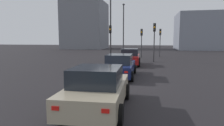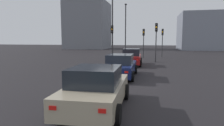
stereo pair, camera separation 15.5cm
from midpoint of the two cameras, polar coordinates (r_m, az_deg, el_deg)
The scene contains 12 objects.
ground_plane at distance 11.19m, azimuth 0.61°, elevation -6.47°, with size 160.00×160.00×0.20m, color black.
car_red_lead at distance 19.11m, azimuth 5.05°, elevation 1.68°, with size 4.38×2.10×1.62m.
car_navy_second at distance 13.00m, azimuth 1.96°, elevation -0.87°, with size 4.60×2.07×1.52m.
car_beige_third at distance 7.00m, azimuth -4.81°, elevation -7.51°, with size 4.22×2.17×1.54m.
traffic_light_near_left at distance 27.01m, azimuth 8.46°, elevation 7.50°, with size 0.32×0.30×3.94m.
traffic_light_near_right at distance 22.17m, azimuth 12.08°, elevation 8.19°, with size 0.32×0.28×4.27m.
traffic_light_far_left at distance 23.31m, azimuth -0.70°, elevation 8.05°, with size 0.32×0.28×4.14m.
traffic_light_far_right at distance 29.33m, azimuth 13.76°, elevation 7.45°, with size 0.32×0.29×4.03m.
street_lamp_kerbside at distance 23.55m, azimuth -0.61°, elevation 12.10°, with size 0.56×0.36×7.96m.
street_lamp_far at distance 29.45m, azimuth 3.21°, elevation 10.80°, with size 0.56×0.36×7.74m.
building_facade_left at distance 53.88m, azimuth 24.13°, elevation 8.35°, with size 11.28×11.14×8.95m, color gray.
building_facade_center at distance 56.29m, azimuth -7.82°, elevation 10.78°, with size 11.20×10.95×12.88m, color slate.
Camera 1 is at (-10.73, -1.87, 2.47)m, focal length 31.28 mm.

